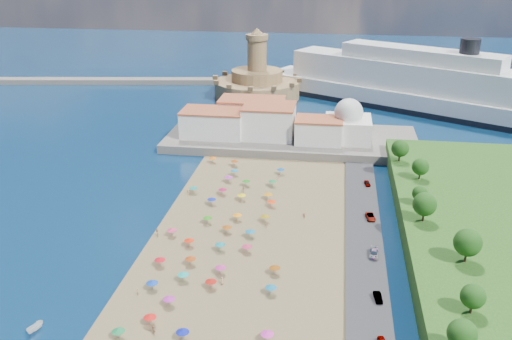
# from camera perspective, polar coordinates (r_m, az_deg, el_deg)

# --- Properties ---
(ground) EXTENTS (700.00, 700.00, 0.00)m
(ground) POSITION_cam_1_polar(r_m,az_deg,el_deg) (143.21, -3.05, -6.55)
(ground) COLOR #071938
(ground) RESTS_ON ground
(terrace) EXTENTS (90.00, 36.00, 3.00)m
(terrace) POSITION_cam_1_polar(r_m,az_deg,el_deg) (208.03, 3.55, 3.07)
(terrace) COLOR #59544C
(terrace) RESTS_ON ground
(jetty) EXTENTS (18.00, 70.00, 2.40)m
(jetty) POSITION_cam_1_polar(r_m,az_deg,el_deg) (243.89, -0.91, 5.83)
(jetty) COLOR #59544C
(jetty) RESTS_ON ground
(breakwater) EXTENTS (199.03, 34.77, 2.60)m
(breakwater) POSITION_cam_1_polar(r_m,az_deg,el_deg) (315.17, -17.62, 8.48)
(breakwater) COLOR #59544C
(breakwater) RESTS_ON ground
(waterfront_buildings) EXTENTS (57.00, 29.00, 11.00)m
(waterfront_buildings) POSITION_cam_1_polar(r_m,az_deg,el_deg) (208.11, 0.01, 4.96)
(waterfront_buildings) COLOR silver
(waterfront_buildings) RESTS_ON terrace
(domed_building) EXTENTS (16.00, 16.00, 15.00)m
(domed_building) POSITION_cam_1_polar(r_m,az_deg,el_deg) (203.32, 9.19, 4.60)
(domed_building) COLOR silver
(domed_building) RESTS_ON terrace
(fortress) EXTENTS (40.00, 40.00, 32.40)m
(fortress) POSITION_cam_1_polar(r_m,az_deg,el_deg) (271.26, 0.10, 8.65)
(fortress) COLOR #9D7A4E
(fortress) RESTS_ON ground
(cruise_ship) EXTENTS (141.04, 91.78, 32.58)m
(cruise_ship) POSITION_cam_1_polar(r_m,az_deg,el_deg) (259.41, 15.91, 7.90)
(cruise_ship) COLOR black
(cruise_ship) RESTS_ON ground
(beach_parasols) EXTENTS (32.60, 115.32, 2.20)m
(beach_parasols) POSITION_cam_1_polar(r_m,az_deg,el_deg) (132.84, -4.35, -7.94)
(beach_parasols) COLOR gray
(beach_parasols) RESTS_ON beach
(beachgoers) EXTENTS (36.61, 94.77, 1.89)m
(beachgoers) POSITION_cam_1_polar(r_m,az_deg,el_deg) (141.36, -4.21, -6.48)
(beachgoers) COLOR tan
(beachgoers) RESTS_ON beach
(parked_cars) EXTENTS (2.78, 77.91, 1.43)m
(parked_cars) POSITION_cam_1_polar(r_m,az_deg,el_deg) (139.25, 11.62, -7.24)
(parked_cars) COLOR gray
(parked_cars) RESTS_ON promenade
(hillside_trees) EXTENTS (14.24, 110.05, 7.45)m
(hillside_trees) POSITION_cam_1_polar(r_m,az_deg,el_deg) (132.14, 17.54, -5.27)
(hillside_trees) COLOR #382314
(hillside_trees) RESTS_ON hillside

